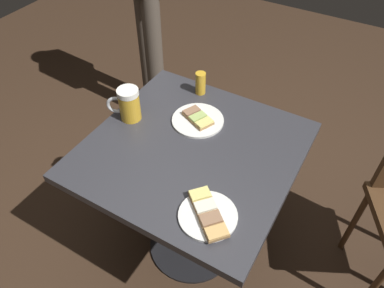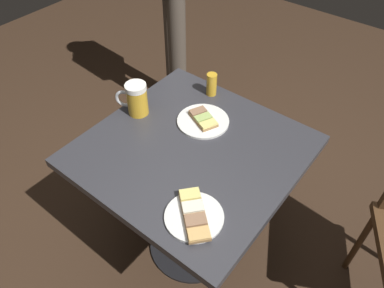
# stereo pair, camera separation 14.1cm
# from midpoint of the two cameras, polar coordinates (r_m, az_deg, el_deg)

# --- Properties ---
(ground_plane) EXTENTS (6.00, 6.00, 0.00)m
(ground_plane) POSITION_cam_midpoint_polar(r_m,az_deg,el_deg) (2.01, 2.08, -15.34)
(ground_plane) COLOR #382619
(cafe_table) EXTENTS (0.79, 0.80, 0.73)m
(cafe_table) POSITION_cam_midpoint_polar(r_m,az_deg,el_deg) (1.53, 2.64, -4.52)
(cafe_table) COLOR black
(cafe_table) RESTS_ON ground_plane
(plate_near) EXTENTS (0.22, 0.22, 0.03)m
(plate_near) POSITION_cam_midpoint_polar(r_m,az_deg,el_deg) (1.53, 4.38, 3.58)
(plate_near) COLOR white
(plate_near) RESTS_ON cafe_table
(plate_far) EXTENTS (0.20, 0.20, 0.03)m
(plate_far) POSITION_cam_midpoint_polar(r_m,az_deg,el_deg) (1.21, 3.73, -11.26)
(plate_far) COLOR white
(plate_far) RESTS_ON cafe_table
(beer_mug) EXTENTS (0.10, 0.13, 0.14)m
(beer_mug) POSITION_cam_midpoint_polar(r_m,az_deg,el_deg) (1.54, -6.12, 6.88)
(beer_mug) COLOR gold
(beer_mug) RESTS_ON cafe_table
(beer_glass_small) EXTENTS (0.05, 0.05, 0.10)m
(beer_glass_small) POSITION_cam_midpoint_polar(r_m,az_deg,el_deg) (1.66, 5.54, 9.13)
(beer_glass_small) COLOR gold
(beer_glass_small) RESTS_ON cafe_table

